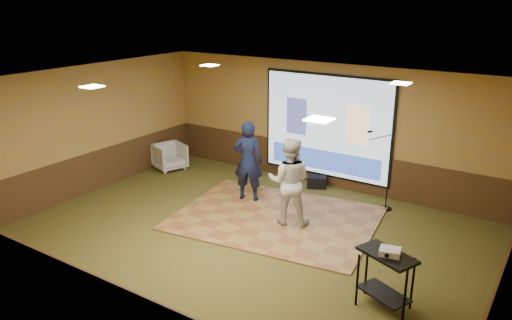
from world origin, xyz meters
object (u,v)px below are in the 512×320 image
Objects in this scene: av_table at (386,271)px; projector at (390,252)px; projector_screen at (326,127)px; dance_floor at (276,218)px; player_left at (248,161)px; duffel_bag at (317,182)px; player_right at (289,181)px; banquet_chair at (170,157)px; mic_stand at (385,188)px.

projector reaches higher than av_table.
dance_floor is at bearing -89.40° from projector_screen.
duffel_bag is at bearing -140.07° from player_left.
av_table is at bearing 123.50° from player_right.
banquet_chair is (-7.04, 2.93, -0.60)m from projector.
player_right reaches higher than duffel_bag.
player_left is 3.06m from mic_stand.
player_right is at bearing -78.54° from duffel_bag.
duffel_bag is at bearing 171.81° from mic_stand.
banquet_chair is (-7.00, 2.92, -0.26)m from av_table.
player_left is 3.09m from banquet_chair.
player_right is at bearing -84.45° from banquet_chair.
player_left is at bearing 153.23° from dance_floor.
av_table is at bearing -54.04° from projector_screen.
dance_floor is 2.50m from mic_stand.
player_right is (1.40, -0.59, -0.02)m from player_left.
player_right reaches higher than mic_stand.
projector_screen is at bearing -138.00° from player_left.
projector_screen is at bearing -104.54° from player_right.
projector_screen is 1.84× the size of player_right.
av_table is 4.97m from duffel_bag.
projector is at bearing -30.79° from dance_floor.
player_right is 4.57m from banquet_chair.
mic_stand is (2.76, 1.23, -0.46)m from player_left.
player_left reaches higher than av_table.
dance_floor is 2.22× the size of player_left.
projector_screen is 2.08m from mic_stand.
projector is 0.38× the size of banquet_chair.
player_left reaches higher than banquet_chair.
av_table is 0.33m from projector.
mic_stand is at bearing 97.75° from projector.
duffel_bag is (-3.07, 3.88, -0.48)m from av_table.
av_table is (2.63, -1.72, -0.32)m from player_right.
player_left is at bearing -80.69° from banquet_chair.
player_right is at bearing 146.75° from av_table.
av_table is (3.00, -4.14, -0.86)m from projector_screen.
mic_stand reaches higher than dance_floor.
av_table is 0.52× the size of mic_stand.
projector reaches higher than banquet_chair.
player_right reaches higher than banquet_chair.
banquet_chair is (-4.00, -1.21, -1.12)m from projector_screen.
mic_stand is (1.74, -0.59, -0.98)m from projector_screen.
projector is (4.06, -2.33, 0.00)m from player_left.
player_left is at bearing -119.40° from projector_screen.
banquet_chair is (-4.02, 1.14, 0.34)m from dance_floor.
mic_stand is 3.82× the size of duffel_bag.
projector is 7.65m from banquet_chair.
player_left is 2.36× the size of banquet_chair.
duffel_bag is at bearing -101.79° from player_right.
player_right is at bearing -81.29° from projector_screen.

